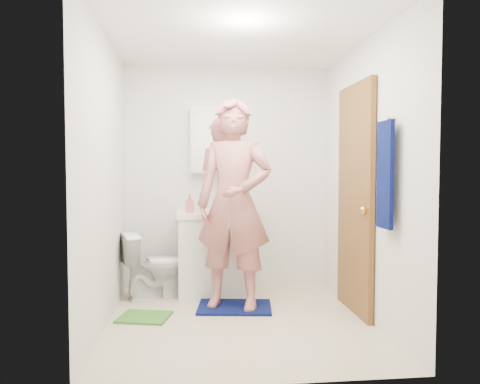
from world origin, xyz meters
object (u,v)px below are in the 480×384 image
(towel, at_px, (385,175))
(man, at_px, (234,204))
(medicine_cabinet, at_px, (214,140))
(toothbrush_cup, at_px, (225,206))
(soap_dispenser, at_px, (190,203))
(vanity_cabinet, at_px, (215,255))
(toilet, at_px, (156,265))

(towel, distance_m, man, 1.41)
(medicine_cabinet, xyz_separation_m, towel, (1.18, -1.71, -0.35))
(toothbrush_cup, bearing_deg, soap_dispenser, -156.08)
(medicine_cabinet, bearing_deg, soap_dispenser, -132.68)
(towel, height_order, soap_dispenser, towel)
(vanity_cabinet, distance_m, soap_dispenser, 0.61)
(vanity_cabinet, xyz_separation_m, toilet, (-0.60, -0.11, -0.07))
(vanity_cabinet, height_order, toothbrush_cup, toothbrush_cup)
(soap_dispenser, bearing_deg, man, -52.24)
(medicine_cabinet, distance_m, soap_dispenser, 0.76)
(vanity_cabinet, relative_size, man, 0.42)
(medicine_cabinet, distance_m, toothbrush_cup, 0.72)
(vanity_cabinet, relative_size, toothbrush_cup, 6.22)
(vanity_cabinet, bearing_deg, soap_dispenser, -167.17)
(vanity_cabinet, xyz_separation_m, medicine_cabinet, (0.00, 0.22, 1.20))
(toilet, xyz_separation_m, soap_dispenser, (0.34, 0.06, 0.61))
(towel, distance_m, toilet, 2.43)
(towel, bearing_deg, vanity_cabinet, 128.47)
(medicine_cabinet, bearing_deg, towel, -55.39)
(man, bearing_deg, vanity_cabinet, 123.70)
(towel, xyz_separation_m, soap_dispenser, (-1.44, 1.43, -0.31))
(soap_dispenser, bearing_deg, toilet, -170.75)
(vanity_cabinet, bearing_deg, man, -76.40)
(toothbrush_cup, relative_size, man, 0.07)
(vanity_cabinet, distance_m, medicine_cabinet, 1.22)
(towel, relative_size, toothbrush_cup, 6.22)
(toothbrush_cup, bearing_deg, medicine_cabinet, 132.03)
(towel, xyz_separation_m, toothbrush_cup, (-1.07, 1.59, -0.35))
(medicine_cabinet, height_order, soap_dispenser, medicine_cabinet)
(toilet, bearing_deg, vanity_cabinet, -97.88)
(medicine_cabinet, relative_size, toilet, 1.05)
(man, bearing_deg, toilet, 168.02)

